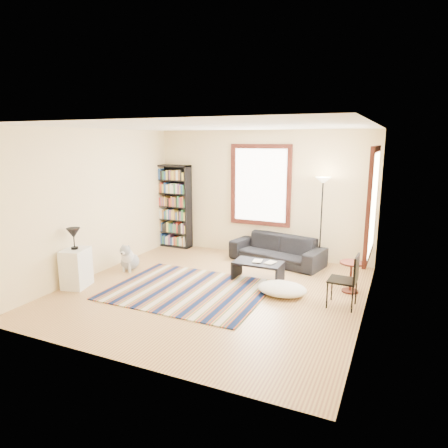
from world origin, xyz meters
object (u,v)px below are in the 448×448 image
at_px(coffee_table, 258,271).
at_px(white_cabinet, 76,268).
at_px(bookshelf, 173,206).
at_px(folding_chair, 342,280).
at_px(sofa, 277,249).
at_px(dog, 130,257).
at_px(side_table, 351,277).
at_px(floor_cushion, 282,289).
at_px(floor_lamp, 321,223).

distance_m(coffee_table, white_cabinet, 3.29).
xyz_separation_m(bookshelf, folding_chair, (4.33, -2.07, -0.57)).
distance_m(sofa, coffee_table, 1.22).
bearing_deg(dog, side_table, -3.16).
xyz_separation_m(coffee_table, white_cabinet, (-2.85, -1.65, 0.17)).
xyz_separation_m(sofa, white_cabinet, (-2.84, -2.86, 0.06)).
bearing_deg(dog, bookshelf, 83.49).
height_order(bookshelf, floor_cushion, bookshelf).
height_order(bookshelf, dog, bookshelf).
bearing_deg(side_table, sofa, 146.29).
relative_size(side_table, white_cabinet, 0.77).
xyz_separation_m(floor_lamp, dog, (-3.46, -1.77, -0.66)).
xyz_separation_m(coffee_table, floor_lamp, (0.88, 1.31, 0.75)).
height_order(coffee_table, dog, dog).
height_order(floor_lamp, white_cabinet, floor_lamp).
relative_size(sofa, white_cabinet, 2.85).
bearing_deg(coffee_table, floor_cushion, -39.65).
bearing_deg(floor_lamp, white_cabinet, -141.53).
distance_m(bookshelf, white_cabinet, 3.20).
relative_size(coffee_table, floor_cushion, 1.06).
bearing_deg(folding_chair, coffee_table, 162.17).
relative_size(floor_cushion, side_table, 1.58).
bearing_deg(white_cabinet, side_table, 7.14).
relative_size(sofa, coffee_table, 2.22).
xyz_separation_m(sofa, bookshelf, (-2.73, 0.27, 0.71)).
xyz_separation_m(sofa, floor_lamp, (0.88, 0.10, 0.64)).
xyz_separation_m(floor_lamp, side_table, (0.77, -1.21, -0.66)).
distance_m(floor_lamp, dog, 3.95).
relative_size(floor_cushion, floor_lamp, 0.46).
height_order(side_table, folding_chair, folding_chair).
bearing_deg(folding_chair, floor_lamp, 113.09).
xyz_separation_m(side_table, dog, (-4.24, -0.57, 0.00)).
bearing_deg(floor_cushion, bookshelf, 149.23).
relative_size(bookshelf, dog, 3.68).
relative_size(coffee_table, side_table, 1.67).
bearing_deg(bookshelf, floor_lamp, -2.70).
height_order(floor_cushion, floor_lamp, floor_lamp).
bearing_deg(sofa, dog, -134.15).
height_order(coffee_table, floor_lamp, floor_lamp).
height_order(sofa, bookshelf, bookshelf).
relative_size(coffee_table, folding_chair, 1.05).
distance_m(bookshelf, floor_cushion, 3.99).
height_order(sofa, coffee_table, sofa).
bearing_deg(white_cabinet, floor_lamp, 24.29).
bearing_deg(floor_lamp, folding_chair, -69.13).
bearing_deg(sofa, floor_cushion, -57.41).
relative_size(floor_lamp, side_table, 3.44).
distance_m(sofa, floor_lamp, 1.09).
bearing_deg(floor_cushion, coffee_table, 140.35).
relative_size(bookshelf, side_table, 3.70).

